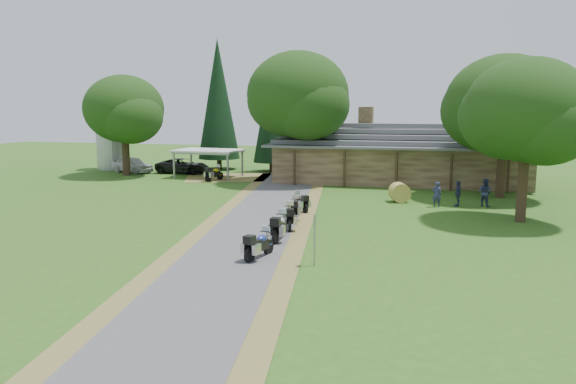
% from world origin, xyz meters
% --- Properties ---
extents(ground, '(120.00, 120.00, 0.00)m').
position_xyz_m(ground, '(0.00, 0.00, 0.00)').
color(ground, '#315819').
rests_on(ground, ground).
extents(driveway, '(51.95, 51.95, 0.00)m').
position_xyz_m(driveway, '(-0.50, 4.00, 0.00)').
color(driveway, '#4A4A4D').
rests_on(driveway, ground).
extents(lodge, '(21.40, 9.40, 4.90)m').
position_xyz_m(lodge, '(6.00, 24.00, 2.45)').
color(lodge, brown).
rests_on(lodge, ground).
extents(silo, '(3.16, 3.16, 6.12)m').
position_xyz_m(silo, '(-22.23, 26.19, 3.06)').
color(silo, gray).
rests_on(silo, ground).
extents(carport, '(5.91, 4.15, 2.46)m').
position_xyz_m(carport, '(-10.55, 22.58, 1.23)').
color(carport, silver).
rests_on(carport, ground).
extents(car_white_sedan, '(4.39, 6.22, 1.91)m').
position_xyz_m(car_white_sedan, '(-18.90, 24.07, 0.95)').
color(car_white_sedan, silver).
rests_on(car_white_sedan, ground).
extents(car_dark_suv, '(2.42, 5.50, 2.09)m').
position_xyz_m(car_dark_suv, '(-14.00, 24.69, 1.05)').
color(car_dark_suv, black).
rests_on(car_dark_suv, ground).
extents(motorcycle_row_a, '(1.09, 1.98, 1.29)m').
position_xyz_m(motorcycle_row_a, '(1.54, -1.78, 0.64)').
color(motorcycle_row_a, navy).
rests_on(motorcycle_row_a, ground).
extents(motorcycle_row_b, '(0.72, 2.08, 1.41)m').
position_xyz_m(motorcycle_row_b, '(1.54, 1.54, 0.71)').
color(motorcycle_row_b, '#B6BABF').
rests_on(motorcycle_row_b, ground).
extents(motorcycle_row_c, '(1.08, 2.07, 1.35)m').
position_xyz_m(motorcycle_row_c, '(1.43, 4.09, 0.68)').
color(motorcycle_row_c, yellow).
rests_on(motorcycle_row_c, ground).
extents(motorcycle_row_d, '(0.91, 1.94, 1.28)m').
position_xyz_m(motorcycle_row_d, '(1.10, 6.67, 0.64)').
color(motorcycle_row_d, red).
rests_on(motorcycle_row_d, ground).
extents(motorcycle_row_e, '(1.48, 1.73, 1.18)m').
position_xyz_m(motorcycle_row_e, '(0.88, 9.01, 0.59)').
color(motorcycle_row_e, black).
rests_on(motorcycle_row_e, ground).
extents(motorcycle_carport_a, '(1.25, 2.06, 1.34)m').
position_xyz_m(motorcycle_carport_a, '(-9.20, 20.46, 0.67)').
color(motorcycle_carport_a, yellow).
rests_on(motorcycle_carport_a, ground).
extents(person_a, '(0.57, 0.44, 1.89)m').
position_xyz_m(person_a, '(8.90, 12.44, 0.94)').
color(person_a, navy).
rests_on(person_a, ground).
extents(person_b, '(0.74, 0.69, 2.10)m').
position_xyz_m(person_b, '(11.86, 13.35, 1.05)').
color(person_b, navy).
rests_on(person_b, ground).
extents(person_c, '(0.46, 0.59, 1.92)m').
position_xyz_m(person_c, '(10.20, 12.95, 0.96)').
color(person_c, navy).
rests_on(person_c, ground).
extents(hay_bale, '(1.56, 1.50, 1.27)m').
position_xyz_m(hay_bale, '(6.53, 13.73, 0.64)').
color(hay_bale, olive).
rests_on(hay_bale, ground).
extents(sign_post, '(0.38, 0.06, 2.09)m').
position_xyz_m(sign_post, '(4.00, -2.26, 1.04)').
color(sign_post, gray).
rests_on(sign_post, ground).
extents(oak_lodge_left, '(8.27, 8.27, 11.58)m').
position_xyz_m(oak_lodge_left, '(-2.10, 21.11, 5.79)').
color(oak_lodge_left, black).
rests_on(oak_lodge_left, ground).
extents(oak_lodge_right, '(8.05, 8.05, 10.29)m').
position_xyz_m(oak_lodge_right, '(13.21, 17.23, 5.15)').
color(oak_lodge_right, black).
rests_on(oak_lodge_right, ground).
extents(oak_driveway, '(6.62, 6.62, 9.89)m').
position_xyz_m(oak_driveway, '(13.35, 8.92, 4.94)').
color(oak_driveway, black).
rests_on(oak_driveway, ground).
extents(oak_silo, '(7.13, 7.13, 9.71)m').
position_xyz_m(oak_silo, '(-18.38, 22.10, 4.85)').
color(oak_silo, black).
rests_on(oak_silo, ground).
extents(cedar_near, '(3.48, 3.48, 10.59)m').
position_xyz_m(cedar_near, '(-6.35, 28.19, 5.29)').
color(cedar_near, black).
rests_on(cedar_near, ground).
extents(cedar_far, '(4.10, 4.10, 12.77)m').
position_xyz_m(cedar_far, '(-11.92, 28.79, 6.39)').
color(cedar_far, black).
rests_on(cedar_far, ground).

